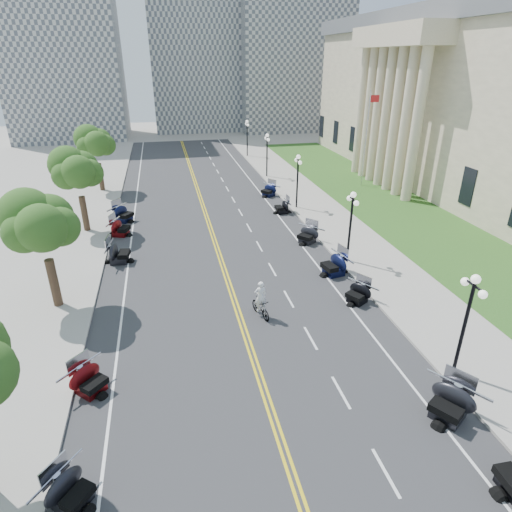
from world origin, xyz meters
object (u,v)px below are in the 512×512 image
civic_building (488,99)px  motorcycle_n_3 (450,402)px  bicycle (261,308)px  cyclist_rider (261,284)px  flagpole (366,140)px

civic_building → motorcycle_n_3: (-25.20, -32.19, -8.12)m
bicycle → cyclist_rider: (0.00, 0.00, 1.47)m
cyclist_rider → civic_building: bearing=-142.8°
civic_building → motorcycle_n_3: civic_building is taller
civic_building → flagpole: size_ratio=5.10×
flagpole → cyclist_rider: (-16.86, -23.45, -2.97)m
flagpole → bicycle: (-16.86, -23.45, -4.44)m
flagpole → motorcycle_n_3: (-11.20, -32.19, -4.22)m
flagpole → motorcycle_n_3: size_ratio=4.49×
civic_building → motorcycle_n_3: size_ratio=22.90×
motorcycle_n_3 → cyclist_rider: size_ratio=1.22×
civic_building → cyclist_rider: (-30.86, -23.45, -6.87)m
civic_building → bicycle: bearing=-142.8°
civic_building → cyclist_rider: size_ratio=27.83×
cyclist_rider → bicycle: bearing=-0.0°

